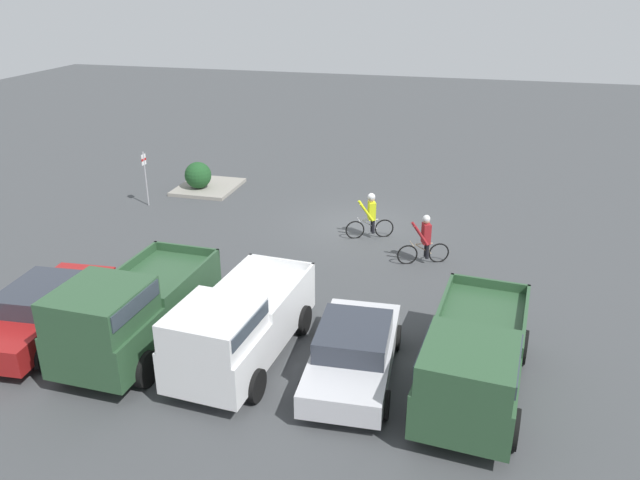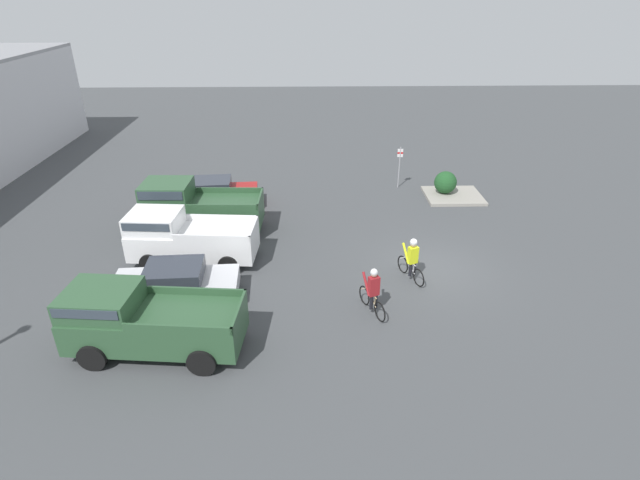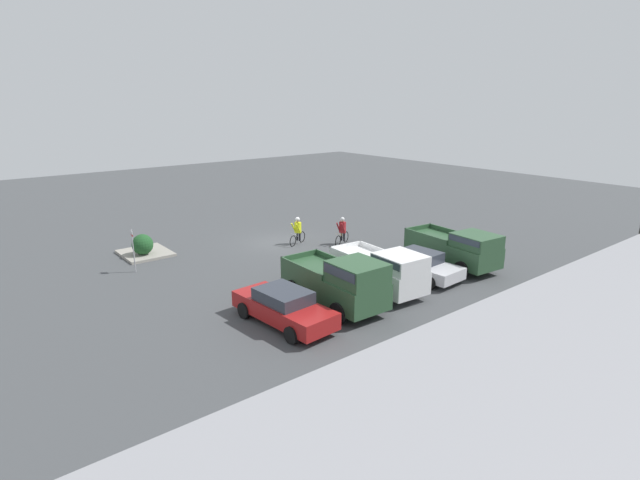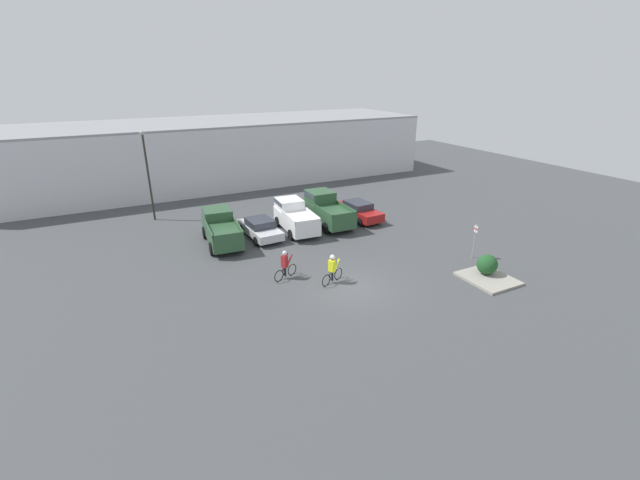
# 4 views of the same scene
# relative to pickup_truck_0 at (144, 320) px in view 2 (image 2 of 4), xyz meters

# --- Properties ---
(ground_plane) EXTENTS (80.00, 80.00, 0.00)m
(ground_plane) POSITION_rel_pickup_truck_0_xyz_m (4.68, -9.95, -1.11)
(ground_plane) COLOR #424447
(pickup_truck_0) EXTENTS (2.60, 5.40, 2.10)m
(pickup_truck_0) POSITION_rel_pickup_truck_0_xyz_m (0.00, 0.00, 0.00)
(pickup_truck_0) COLOR #2D5133
(pickup_truck_0) RESTS_ON ground_plane
(sedan_0) EXTENTS (2.20, 4.49, 1.36)m
(sedan_0) POSITION_rel_pickup_truck_0_xyz_m (2.77, -0.26, -0.42)
(sedan_0) COLOR silver
(sedan_0) RESTS_ON ground_plane
(pickup_truck_1) EXTENTS (2.47, 5.14, 2.11)m
(pickup_truck_1) POSITION_rel_pickup_truck_0_xyz_m (5.59, -0.03, -0.02)
(pickup_truck_1) COLOR white
(pickup_truck_1) RESTS_ON ground_plane
(pickup_truck_2) EXTENTS (2.43, 5.27, 2.36)m
(pickup_truck_2) POSITION_rel_pickup_truck_0_xyz_m (8.38, 0.13, 0.11)
(pickup_truck_2) COLOR #2D5133
(pickup_truck_2) RESTS_ON ground_plane
(sedan_1) EXTENTS (2.21, 4.85, 1.45)m
(sedan_1) POSITION_rel_pickup_truck_0_xyz_m (11.17, -0.06, -0.37)
(sedan_1) COLOR maroon
(sedan_1) RESTS_ON ground_plane
(cyclist_0) EXTENTS (1.69, 0.74, 1.74)m
(cyclist_0) POSITION_rel_pickup_truck_0_xyz_m (3.94, -8.91, -0.21)
(cyclist_0) COLOR black
(cyclist_0) RESTS_ON ground_plane
(cyclist_1) EXTENTS (1.68, 0.74, 1.74)m
(cyclist_1) POSITION_rel_pickup_truck_0_xyz_m (1.79, -7.17, -0.24)
(cyclist_1) COLOR black
(cyclist_1) RESTS_ON ground_plane
(fire_lane_sign) EXTENTS (0.06, 0.30, 2.31)m
(fire_lane_sign) POSITION_rel_pickup_truck_0_xyz_m (13.64, -10.04, 0.29)
(fire_lane_sign) COLOR #9E9EA3
(fire_lane_sign) RESTS_ON ground_plane
(curb_island) EXTENTS (2.57, 2.95, 0.15)m
(curb_island) POSITION_rel_pickup_truck_0_xyz_m (12.12, -12.75, -1.04)
(curb_island) COLOR gray
(curb_island) RESTS_ON ground_plane
(shrub) EXTENTS (1.18, 1.18, 1.18)m
(shrub) POSITION_rel_pickup_truck_0_xyz_m (12.38, -12.33, -0.37)
(shrub) COLOR #1E4C23
(shrub) RESTS_ON curb_island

